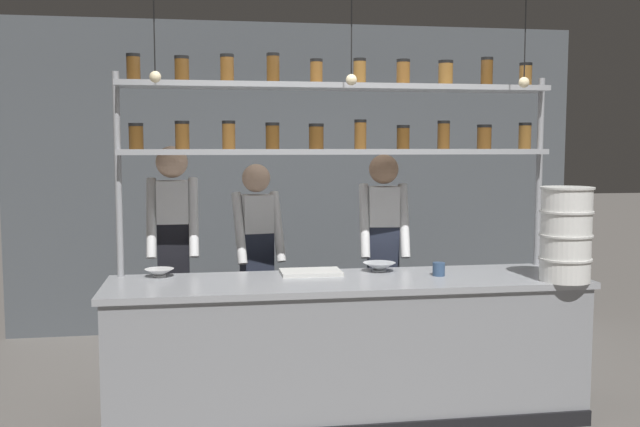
{
  "coord_description": "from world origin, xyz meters",
  "views": [
    {
      "loc": [
        -0.89,
        -4.41,
        1.77
      ],
      "look_at": [
        -0.15,
        0.2,
        1.32
      ],
      "focal_mm": 40.0,
      "sensor_mm": 36.0,
      "label": 1
    }
  ],
  "objects_px": {
    "chef_left": "(173,250)",
    "container_stack": "(566,234)",
    "chef_center": "(257,258)",
    "cutting_board": "(311,272)",
    "chef_right": "(383,252)",
    "prep_bowl_center_front": "(379,267)",
    "serving_cup_front": "(439,269)",
    "spice_shelf_unit": "(338,126)",
    "prep_bowl_near_left": "(159,273)"
  },
  "relations": [
    {
      "from": "prep_bowl_center_front",
      "to": "cutting_board",
      "type": "bearing_deg",
      "value": -177.2
    },
    {
      "from": "chef_center",
      "to": "chef_right",
      "type": "relative_size",
      "value": 0.96
    },
    {
      "from": "chef_right",
      "to": "serving_cup_front",
      "type": "height_order",
      "value": "chef_right"
    },
    {
      "from": "spice_shelf_unit",
      "to": "cutting_board",
      "type": "relative_size",
      "value": 7.35
    },
    {
      "from": "chef_right",
      "to": "chef_center",
      "type": "bearing_deg",
      "value": 177.76
    },
    {
      "from": "cutting_board",
      "to": "prep_bowl_near_left",
      "type": "relative_size",
      "value": 2.11
    },
    {
      "from": "chef_left",
      "to": "container_stack",
      "type": "height_order",
      "value": "chef_left"
    },
    {
      "from": "spice_shelf_unit",
      "to": "serving_cup_front",
      "type": "xyz_separation_m",
      "value": [
        0.61,
        -0.32,
        -0.94
      ]
    },
    {
      "from": "chef_right",
      "to": "container_stack",
      "type": "xyz_separation_m",
      "value": [
        0.93,
        -0.96,
        0.23
      ]
    },
    {
      "from": "chef_center",
      "to": "cutting_board",
      "type": "xyz_separation_m",
      "value": [
        0.31,
        -0.61,
        -0.01
      ]
    },
    {
      "from": "chef_left",
      "to": "prep_bowl_center_front",
      "type": "xyz_separation_m",
      "value": [
        1.39,
        -0.48,
        -0.08
      ]
    },
    {
      "from": "chef_center",
      "to": "cutting_board",
      "type": "bearing_deg",
      "value": -74.14
    },
    {
      "from": "cutting_board",
      "to": "serving_cup_front",
      "type": "xyz_separation_m",
      "value": [
        0.82,
        -0.2,
        0.03
      ]
    },
    {
      "from": "prep_bowl_center_front",
      "to": "serving_cup_front",
      "type": "relative_size",
      "value": 2.53
    },
    {
      "from": "serving_cup_front",
      "to": "cutting_board",
      "type": "bearing_deg",
      "value": 166.45
    },
    {
      "from": "chef_left",
      "to": "serving_cup_front",
      "type": "xyz_separation_m",
      "value": [
        1.73,
        -0.7,
        -0.07
      ]
    },
    {
      "from": "cutting_board",
      "to": "chef_center",
      "type": "bearing_deg",
      "value": 117.15
    },
    {
      "from": "spice_shelf_unit",
      "to": "prep_bowl_center_front",
      "type": "bearing_deg",
      "value": -19.77
    },
    {
      "from": "chef_center",
      "to": "cutting_board",
      "type": "height_order",
      "value": "chef_center"
    },
    {
      "from": "prep_bowl_near_left",
      "to": "prep_bowl_center_front",
      "type": "relative_size",
      "value": 0.86
    },
    {
      "from": "cutting_board",
      "to": "serving_cup_front",
      "type": "height_order",
      "value": "serving_cup_front"
    },
    {
      "from": "container_stack",
      "to": "serving_cup_front",
      "type": "xyz_separation_m",
      "value": [
        -0.72,
        0.3,
        -0.25
      ]
    },
    {
      "from": "chef_left",
      "to": "cutting_board",
      "type": "height_order",
      "value": "chef_left"
    },
    {
      "from": "chef_left",
      "to": "prep_bowl_near_left",
      "type": "bearing_deg",
      "value": -100.39
    },
    {
      "from": "chef_right",
      "to": "prep_bowl_center_front",
      "type": "distance_m",
      "value": 0.46
    },
    {
      "from": "prep_bowl_center_front",
      "to": "serving_cup_front",
      "type": "xyz_separation_m",
      "value": [
        0.35,
        -0.22,
        0.01
      ]
    },
    {
      "from": "chef_left",
      "to": "cutting_board",
      "type": "bearing_deg",
      "value": -29.71
    },
    {
      "from": "prep_bowl_near_left",
      "to": "chef_right",
      "type": "bearing_deg",
      "value": 13.99
    },
    {
      "from": "cutting_board",
      "to": "prep_bowl_center_front",
      "type": "height_order",
      "value": "prep_bowl_center_front"
    },
    {
      "from": "serving_cup_front",
      "to": "container_stack",
      "type": "bearing_deg",
      "value": -22.69
    },
    {
      "from": "chef_right",
      "to": "prep_bowl_center_front",
      "type": "relative_size",
      "value": 7.7
    },
    {
      "from": "spice_shelf_unit",
      "to": "container_stack",
      "type": "distance_m",
      "value": 1.62
    },
    {
      "from": "cutting_board",
      "to": "prep_bowl_center_front",
      "type": "distance_m",
      "value": 0.47
    },
    {
      "from": "chef_right",
      "to": "serving_cup_front",
      "type": "bearing_deg",
      "value": -65.19
    },
    {
      "from": "spice_shelf_unit",
      "to": "chef_left",
      "type": "bearing_deg",
      "value": 161.17
    },
    {
      "from": "spice_shelf_unit",
      "to": "prep_bowl_near_left",
      "type": "relative_size",
      "value": 15.5
    },
    {
      "from": "container_stack",
      "to": "serving_cup_front",
      "type": "height_order",
      "value": "container_stack"
    },
    {
      "from": "chef_left",
      "to": "chef_right",
      "type": "xyz_separation_m",
      "value": [
        1.52,
        -0.04,
        -0.04
      ]
    },
    {
      "from": "chef_left",
      "to": "container_stack",
      "type": "bearing_deg",
      "value": -23.16
    },
    {
      "from": "spice_shelf_unit",
      "to": "prep_bowl_center_front",
      "type": "xyz_separation_m",
      "value": [
        0.27,
        -0.1,
        -0.95
      ]
    },
    {
      "from": "chef_right",
      "to": "prep_bowl_center_front",
      "type": "height_order",
      "value": "chef_right"
    },
    {
      "from": "chef_right",
      "to": "serving_cup_front",
      "type": "relative_size",
      "value": 19.47
    },
    {
      "from": "spice_shelf_unit",
      "to": "prep_bowl_center_front",
      "type": "relative_size",
      "value": 13.25
    },
    {
      "from": "chef_center",
      "to": "chef_right",
      "type": "distance_m",
      "value": 0.94
    },
    {
      "from": "spice_shelf_unit",
      "to": "serving_cup_front",
      "type": "distance_m",
      "value": 1.16
    },
    {
      "from": "chef_left",
      "to": "serving_cup_front",
      "type": "distance_m",
      "value": 1.87
    },
    {
      "from": "container_stack",
      "to": "chef_left",
      "type": "bearing_deg",
      "value": 157.83
    },
    {
      "from": "chef_center",
      "to": "prep_bowl_near_left",
      "type": "height_order",
      "value": "chef_center"
    },
    {
      "from": "chef_center",
      "to": "container_stack",
      "type": "bearing_deg",
      "value": -42.2
    },
    {
      "from": "cutting_board",
      "to": "container_stack",
      "type": "bearing_deg",
      "value": -17.96
    }
  ]
}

